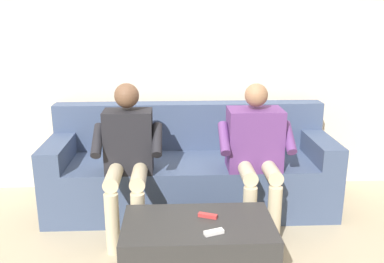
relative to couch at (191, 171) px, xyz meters
The scene contains 8 objects.
ground_plane 0.80m from the couch, 90.00° to the left, with size 8.00×8.00×0.00m, color tan.
back_wall 1.08m from the couch, 90.00° to the right, with size 4.58×0.06×2.56m, color beige.
couch is the anchor object (origin of this frame).
coffee_table 1.08m from the couch, 90.00° to the left, with size 0.92×0.52×0.40m.
person_left_seated 0.69m from the couch, 143.72° to the left, with size 0.57×0.57×1.12m.
person_right_seated 0.71m from the couch, 39.96° to the left, with size 0.51×0.58×1.13m.
remote_white 1.22m from the couch, 93.87° to the left, with size 0.12×0.04×0.02m, color white.
remote_red 1.02m from the couch, 93.59° to the left, with size 0.12×0.03×0.02m, color #B73333.
Camera 1 is at (0.14, 3.18, 1.63)m, focal length 38.51 mm.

